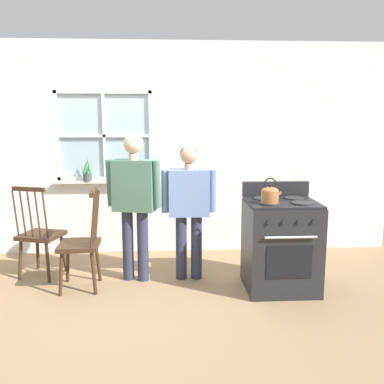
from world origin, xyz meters
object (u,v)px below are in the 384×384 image
object	(u,v)px
chair_near_wall	(81,245)
person_teen_center	(189,201)
stove	(281,244)
person_elderly_left	(134,193)
kettle	(270,194)
potted_plant	(87,173)
chair_by_window	(40,236)

from	to	relation	value
chair_near_wall	person_teen_center	xyz separation A→B (m)	(1.12, 0.21, 0.41)
stove	person_teen_center	bearing A→B (deg)	160.23
person_elderly_left	stove	size ratio (longest dim) A/B	1.46
kettle	potted_plant	world-z (taller)	potted_plant
person_elderly_left	kettle	xyz separation A→B (m)	(1.35, -0.46, 0.06)
chair_near_wall	potted_plant	world-z (taller)	potted_plant
potted_plant	person_teen_center	bearing A→B (deg)	-37.41
stove	potted_plant	xyz separation A→B (m)	(-2.17, 1.28, 0.59)
chair_by_window	person_teen_center	xyz separation A→B (m)	(1.64, -0.17, 0.41)
person_elderly_left	potted_plant	xyz separation A→B (m)	(-0.66, 0.95, 0.10)
chair_by_window	kettle	world-z (taller)	kettle
chair_near_wall	kettle	size ratio (longest dim) A/B	4.20
chair_near_wall	potted_plant	distance (m)	1.30
chair_by_window	person_elderly_left	distance (m)	1.18
person_teen_center	kettle	size ratio (longest dim) A/B	5.91
potted_plant	chair_by_window	bearing A→B (deg)	-117.28
kettle	potted_plant	bearing A→B (deg)	144.86
chair_near_wall	person_elderly_left	bearing A→B (deg)	109.13
person_elderly_left	person_teen_center	distance (m)	0.59
chair_near_wall	person_elderly_left	size ratio (longest dim) A/B	0.65
potted_plant	person_elderly_left	bearing A→B (deg)	-55.33
person_elderly_left	kettle	size ratio (longest dim) A/B	6.41
person_teen_center	kettle	bearing A→B (deg)	-30.99
chair_by_window	person_teen_center	distance (m)	1.70
chair_by_window	chair_near_wall	bearing A→B (deg)	162.41
stove	person_elderly_left	bearing A→B (deg)	167.65
person_teen_center	kettle	distance (m)	0.91
person_elderly_left	person_teen_center	world-z (taller)	person_elderly_left
chair_by_window	kettle	distance (m)	2.55
chair_by_window	kettle	size ratio (longest dim) A/B	4.20
person_teen_center	person_elderly_left	bearing A→B (deg)	-179.53
chair_by_window	chair_near_wall	distance (m)	0.64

